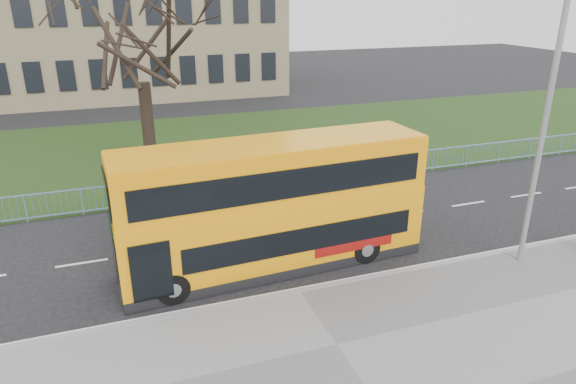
# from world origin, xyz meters

# --- Properties ---
(ground) EXTENTS (120.00, 120.00, 0.00)m
(ground) POSITION_xyz_m (0.00, 0.00, 0.00)
(ground) COLOR black
(ground) RESTS_ON ground
(kerb) EXTENTS (80.00, 0.20, 0.14)m
(kerb) POSITION_xyz_m (0.00, -1.55, 0.07)
(kerb) COLOR gray
(kerb) RESTS_ON ground
(grass_verge) EXTENTS (80.00, 15.40, 0.08)m
(grass_verge) POSITION_xyz_m (0.00, 14.30, 0.04)
(grass_verge) COLOR #1B3413
(grass_verge) RESTS_ON ground
(guard_railing) EXTENTS (40.00, 0.12, 1.10)m
(guard_railing) POSITION_xyz_m (0.00, 6.60, 0.55)
(guard_railing) COLOR #7BA8DA
(guard_railing) RESTS_ON ground
(bare_tree) EXTENTS (7.34, 7.34, 10.48)m
(bare_tree) POSITION_xyz_m (-3.00, 10.00, 5.32)
(bare_tree) COLOR black
(bare_tree) RESTS_ON grass_verge
(civic_building) EXTENTS (30.00, 15.00, 14.00)m
(civic_building) POSITION_xyz_m (-5.00, 35.00, 7.00)
(civic_building) COLOR #7E6F50
(civic_building) RESTS_ON ground
(yellow_bus) EXTENTS (9.63, 2.76, 3.99)m
(yellow_bus) POSITION_xyz_m (-0.14, 0.39, 2.14)
(yellow_bus) COLOR #FF9D0A
(yellow_bus) RESTS_ON ground
(street_lamp) EXTENTS (1.86, 0.34, 8.76)m
(street_lamp) POSITION_xyz_m (7.23, -2.20, 4.92)
(street_lamp) COLOR gray
(street_lamp) RESTS_ON pavement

